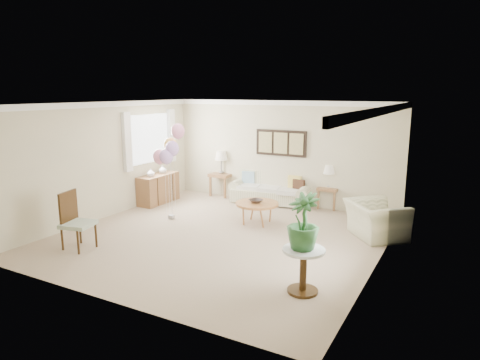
{
  "coord_description": "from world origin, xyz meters",
  "views": [
    {
      "loc": [
        4.18,
        -6.9,
        2.84
      ],
      "look_at": [
        0.12,
        0.6,
        1.05
      ],
      "focal_mm": 32.0,
      "sensor_mm": 36.0,
      "label": 1
    }
  ],
  "objects_px": {
    "accent_chair": "(75,219)",
    "balloon_cluster": "(169,148)",
    "armchair": "(376,220)",
    "coffee_table": "(257,204)",
    "sofa": "(271,191)"
  },
  "relations": [
    {
      "from": "coffee_table",
      "to": "armchair",
      "type": "height_order",
      "value": "armchair"
    },
    {
      "from": "armchair",
      "to": "accent_chair",
      "type": "distance_m",
      "value": 5.71
    },
    {
      "from": "accent_chair",
      "to": "balloon_cluster",
      "type": "bearing_deg",
      "value": 79.04
    },
    {
      "from": "coffee_table",
      "to": "armchair",
      "type": "relative_size",
      "value": 0.86
    },
    {
      "from": "sofa",
      "to": "accent_chair",
      "type": "bearing_deg",
      "value": -111.01
    },
    {
      "from": "sofa",
      "to": "coffee_table",
      "type": "distance_m",
      "value": 1.85
    },
    {
      "from": "coffee_table",
      "to": "balloon_cluster",
      "type": "bearing_deg",
      "value": -160.95
    },
    {
      "from": "armchair",
      "to": "accent_chair",
      "type": "height_order",
      "value": "accent_chair"
    },
    {
      "from": "balloon_cluster",
      "to": "armchair",
      "type": "bearing_deg",
      "value": 12.69
    },
    {
      "from": "sofa",
      "to": "coffee_table",
      "type": "height_order",
      "value": "sofa"
    },
    {
      "from": "armchair",
      "to": "balloon_cluster",
      "type": "height_order",
      "value": "balloon_cluster"
    },
    {
      "from": "armchair",
      "to": "accent_chair",
      "type": "xyz_separation_m",
      "value": [
        -4.7,
        -3.22,
        0.2
      ]
    },
    {
      "from": "coffee_table",
      "to": "balloon_cluster",
      "type": "relative_size",
      "value": 0.43
    },
    {
      "from": "accent_chair",
      "to": "balloon_cluster",
      "type": "distance_m",
      "value": 2.54
    },
    {
      "from": "sofa",
      "to": "accent_chair",
      "type": "height_order",
      "value": "accent_chair"
    }
  ]
}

